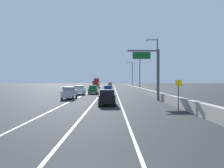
{
  "coord_description": "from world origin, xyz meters",
  "views": [
    {
      "loc": [
        0.42,
        -4.06,
        2.9
      ],
      "look_at": [
        0.23,
        36.42,
        2.23
      ],
      "focal_mm": 30.09,
      "sensor_mm": 36.0,
      "label": 1
    }
  ],
  "objects": [
    {
      "name": "speed_advisory_sign",
      "position": [
        6.89,
        14.15,
        1.76
      ],
      "size": [
        0.6,
        0.11,
        3.0
      ],
      "color": "#4C4C51",
      "rests_on": "ground_plane"
    },
    {
      "name": "car_white_2",
      "position": [
        -6.41,
        35.44,
        0.97
      ],
      "size": [
        1.99,
        4.07,
        1.94
      ],
      "color": "white",
      "rests_on": "ground_plane"
    },
    {
      "name": "car_black_3",
      "position": [
        -0.21,
        18.47,
        0.93
      ],
      "size": [
        2.06,
        4.53,
        1.87
      ],
      "color": "black",
      "rests_on": "ground_plane"
    },
    {
      "name": "car_green_1",
      "position": [
        -3.78,
        37.94,
        0.96
      ],
      "size": [
        1.9,
        4.36,
        1.92
      ],
      "color": "#196033",
      "rests_on": "ground_plane"
    },
    {
      "name": "ground_plane",
      "position": [
        0.0,
        64.0,
        0.0
      ],
      "size": [
        320.0,
        320.0,
        0.0
      ],
      "primitive_type": "plane",
      "color": "#26282B"
    },
    {
      "name": "car_silver_4",
      "position": [
        -6.43,
        26.03,
        0.98
      ],
      "size": [
        1.89,
        4.83,
        1.97
      ],
      "color": "#B7B7BC",
      "rests_on": "ground_plane"
    },
    {
      "name": "lane_stripe_center",
      "position": [
        -2.0,
        55.0,
        0.0
      ],
      "size": [
        0.16,
        130.0,
        0.0
      ],
      "primitive_type": "cube",
      "color": "silver",
      "rests_on": "ground_plane"
    },
    {
      "name": "box_truck",
      "position": [
        -6.34,
        76.13,
        1.82
      ],
      "size": [
        2.47,
        7.73,
        4.01
      ],
      "color": "#A51E19",
      "rests_on": "ground_plane"
    },
    {
      "name": "jersey_barrier_right",
      "position": [
        7.79,
        40.0,
        0.55
      ],
      "size": [
        0.6,
        120.0,
        1.1
      ],
      "primitive_type": "cube",
      "color": "#9E998E",
      "rests_on": "ground_plane"
    },
    {
      "name": "overhead_sign_gantry",
      "position": [
        6.44,
        23.33,
        4.73
      ],
      "size": [
        4.68,
        0.36,
        7.5
      ],
      "color": "#47474C",
      "rests_on": "ground_plane"
    },
    {
      "name": "lamp_post_right_second",
      "position": [
        8.2,
        29.16,
        5.95
      ],
      "size": [
        2.14,
        0.44,
        10.39
      ],
      "color": "#4C4C51",
      "rests_on": "ground_plane"
    },
    {
      "name": "lamp_post_right_fourth",
      "position": [
        8.13,
        69.76,
        5.95
      ],
      "size": [
        2.14,
        0.44,
        10.39
      ],
      "color": "#4C4C51",
      "rests_on": "ground_plane"
    },
    {
      "name": "car_blue_5",
      "position": [
        -0.43,
        34.93,
        0.96
      ],
      "size": [
        1.9,
        4.57,
        1.93
      ],
      "color": "#1E389E",
      "rests_on": "ground_plane"
    },
    {
      "name": "lane_stripe_right",
      "position": [
        1.5,
        55.0,
        0.0
      ],
      "size": [
        0.16,
        130.0,
        0.0
      ],
      "primitive_type": "cube",
      "color": "silver",
      "rests_on": "ground_plane"
    },
    {
      "name": "lane_stripe_left",
      "position": [
        -5.5,
        55.0,
        0.0
      ],
      "size": [
        0.16,
        130.0,
        0.0
      ],
      "primitive_type": "cube",
      "color": "silver",
      "rests_on": "ground_plane"
    },
    {
      "name": "car_gray_0",
      "position": [
        -0.55,
        87.4,
        1.05
      ],
      "size": [
        1.95,
        4.73,
        2.11
      ],
      "color": "slate",
      "rests_on": "ground_plane"
    },
    {
      "name": "lamp_post_right_third",
      "position": [
        8.13,
        49.46,
        5.95
      ],
      "size": [
        2.14,
        0.44,
        10.39
      ],
      "color": "#4C4C51",
      "rests_on": "ground_plane"
    }
  ]
}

